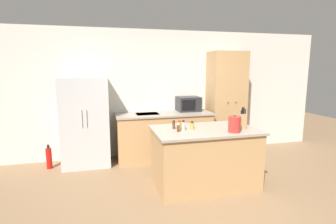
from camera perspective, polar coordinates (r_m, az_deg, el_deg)
ground_plane at (r=3.80m, az=7.89°, el=-19.27°), size 14.00×14.00×0.00m
wall_back at (r=5.58m, az=-0.90°, el=4.13°), size 7.20×0.06×2.60m
refrigerator at (r=5.14m, az=-17.53°, el=-2.07°), size 0.86×0.69×1.66m
back_counter at (r=5.35m, az=-0.85°, el=-5.14°), size 1.93×0.72×0.94m
pantry_cabinet at (r=5.78m, az=12.49°, el=1.95°), size 0.75×0.55×2.17m
kitchen_island at (r=4.19m, az=7.89°, el=-9.66°), size 1.59×0.99×0.90m
microwave at (r=5.50m, az=4.45°, el=1.78°), size 0.47×0.39×0.30m
knife_block at (r=4.17m, az=15.96°, el=-1.82°), size 0.09×0.08×0.34m
spice_bottle_tall_dark at (r=4.02m, az=5.27°, el=-2.95°), size 0.05×0.05×0.12m
spice_bottle_short_red at (r=3.97m, az=2.50°, el=-2.92°), size 0.06×0.06×0.14m
spice_bottle_amber_oil at (r=4.02m, az=1.27°, el=-2.83°), size 0.04×0.04×0.13m
spice_bottle_green_herb at (r=3.83m, az=2.24°, el=-3.46°), size 0.04×0.04×0.13m
spice_bottle_pale_salt at (r=4.05m, az=3.33°, el=-2.98°), size 0.04×0.04×0.09m
spice_bottle_orange_cap at (r=3.92m, az=3.37°, el=-2.99°), size 0.05×0.05×0.15m
kettle at (r=3.92m, az=14.26°, el=-2.61°), size 0.18×0.18×0.26m
fire_extinguisher at (r=5.33m, az=-24.48°, el=-9.10°), size 0.10×0.10×0.45m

